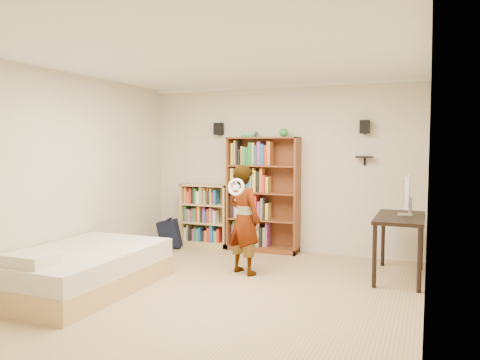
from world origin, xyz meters
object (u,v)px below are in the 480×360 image
object	(u,v)px
tall_bookshelf	(263,194)
low_bookshelf	(205,215)
computer_desk	(399,247)
daybed	(81,265)
person	(244,220)

from	to	relation	value
tall_bookshelf	low_bookshelf	xyz separation A→B (m)	(-1.05, 0.01, -0.40)
low_bookshelf	tall_bookshelf	bearing A→B (deg)	-0.71
tall_bookshelf	low_bookshelf	world-z (taller)	tall_bookshelf
low_bookshelf	computer_desk	bearing A→B (deg)	-14.29
low_bookshelf	daybed	xyz separation A→B (m)	(-0.29, -2.76, -0.22)
person	computer_desk	bearing A→B (deg)	-141.00
person	low_bookshelf	bearing A→B (deg)	-24.56
daybed	person	size ratio (longest dim) A/B	1.41
daybed	computer_desk	bearing A→B (deg)	29.13
computer_desk	person	distance (m)	2.06
person	daybed	bearing A→B (deg)	65.03
tall_bookshelf	daybed	size ratio (longest dim) A/B	0.90
low_bookshelf	person	world-z (taller)	person
low_bookshelf	computer_desk	world-z (taller)	low_bookshelf
computer_desk	daybed	distance (m)	4.00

